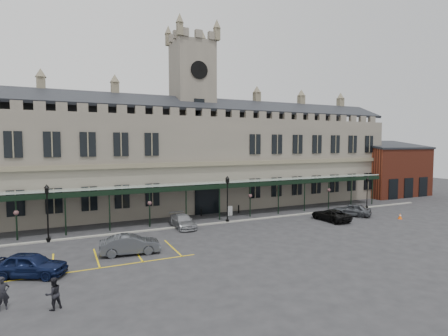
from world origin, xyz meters
name	(u,v)px	position (x,y,z in m)	size (l,w,h in m)	color
ground	(251,234)	(0.00, 0.00, 0.00)	(140.00, 140.00, 0.00)	#252528
station_building	(193,160)	(0.00, 15.91, 6.47)	(60.00, 10.36, 17.30)	#645D53
clock_tower	(192,111)	(0.00, 16.00, 13.11)	(5.60, 5.60, 24.80)	#645D53
canopy	(219,199)	(0.00, 7.46, 2.40)	(50.00, 4.10, 4.30)	#8C9E93
brick_annex	(388,170)	(34.00, 12.97, 4.16)	(12.40, 8.36, 9.23)	maroon
kerb	(226,222)	(0.00, 5.50, 0.06)	(60.00, 0.40, 0.12)	gray
parking_markings	(97,260)	(-14.00, -1.50, 0.00)	(16.00, 6.00, 0.01)	gold
tree_behind_left	(11,112)	(-22.00, 25.00, 12.81)	(6.00, 6.00, 16.00)	#332314
tree_behind_mid	(219,119)	(8.00, 25.00, 12.81)	(6.00, 6.00, 16.00)	#332314
tree_behind_right	(297,121)	(24.00, 25.00, 12.81)	(6.00, 6.00, 16.00)	#332314
lamp_post_left	(47,208)	(-17.44, 5.45, 3.04)	(0.49, 0.49, 5.13)	black
lamp_post_mid	(227,195)	(0.20, 5.54, 3.07)	(0.49, 0.49, 5.17)	black
lamp_post_right	(367,190)	(20.99, 5.35, 2.49)	(0.40, 0.40, 4.21)	black
traffic_cone	(400,216)	(18.98, -1.33, 0.32)	(0.42, 0.42, 0.66)	#FF5808
sign_board	(230,211)	(2.01, 8.67, 0.57)	(0.69, 0.13, 1.18)	black
bollard_left	(201,212)	(-1.13, 10.05, 0.45)	(0.16, 0.16, 0.91)	black
bollard_right	(239,209)	(3.74, 9.68, 0.49)	(0.18, 0.18, 0.99)	black
car_left_a	(30,265)	(-18.28, -3.10, 0.79)	(1.86, 4.63, 1.58)	#0B1434
car_left_b	(130,244)	(-11.50, -1.11, 0.76)	(1.62, 4.64, 1.53)	#3E4147
car_taxi	(183,221)	(-5.00, 5.42, 0.67)	(1.88, 4.63, 1.34)	gray
car_van	(331,215)	(11.12, 1.40, 0.66)	(2.19, 4.74, 1.32)	black
car_right_a	(352,210)	(15.26, 2.37, 0.75)	(1.76, 4.38, 1.49)	#3E4147
person_a	(3,294)	(-19.20, -7.74, 0.88)	(0.64, 0.42, 1.76)	black
person_b	(53,294)	(-16.81, -8.81, 0.85)	(0.83, 0.65, 1.70)	black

